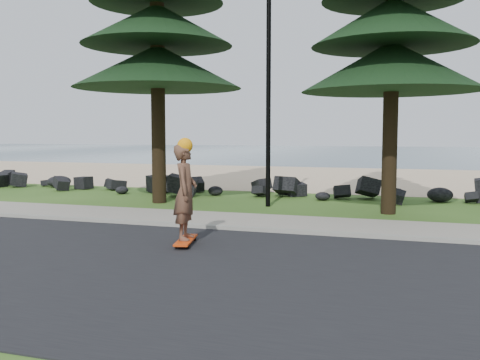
% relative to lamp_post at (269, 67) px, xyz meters
% --- Properties ---
extents(ground, '(160.00, 160.00, 0.00)m').
position_rel_lamp_post_xyz_m(ground, '(0.00, -3.20, -4.13)').
color(ground, '#30541A').
rests_on(ground, ground).
extents(road, '(160.00, 7.00, 0.02)m').
position_rel_lamp_post_xyz_m(road, '(0.00, -7.70, -4.12)').
color(road, black).
rests_on(road, ground).
extents(kerb, '(160.00, 0.20, 0.10)m').
position_rel_lamp_post_xyz_m(kerb, '(0.00, -4.10, -4.08)').
color(kerb, gray).
rests_on(kerb, ground).
extents(sidewalk, '(160.00, 2.00, 0.08)m').
position_rel_lamp_post_xyz_m(sidewalk, '(0.00, -3.00, -4.09)').
color(sidewalk, gray).
rests_on(sidewalk, ground).
extents(beach_sand, '(160.00, 15.00, 0.01)m').
position_rel_lamp_post_xyz_m(beach_sand, '(0.00, 11.30, -4.13)').
color(beach_sand, tan).
rests_on(beach_sand, ground).
extents(ocean, '(160.00, 58.00, 0.01)m').
position_rel_lamp_post_xyz_m(ocean, '(0.00, 47.80, -4.13)').
color(ocean, '#2F4B5B').
rests_on(ocean, ground).
extents(seawall_boulders, '(60.00, 2.40, 1.10)m').
position_rel_lamp_post_xyz_m(seawall_boulders, '(0.00, 2.40, -4.13)').
color(seawall_boulders, black).
rests_on(seawall_boulders, ground).
extents(lamp_post, '(0.25, 0.14, 8.14)m').
position_rel_lamp_post_xyz_m(lamp_post, '(0.00, 0.00, 0.00)').
color(lamp_post, black).
rests_on(lamp_post, ground).
extents(skateboarder, '(0.58, 1.15, 2.08)m').
position_rel_lamp_post_xyz_m(skateboarder, '(-0.08, -5.91, -3.09)').
color(skateboarder, red).
rests_on(skateboarder, ground).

